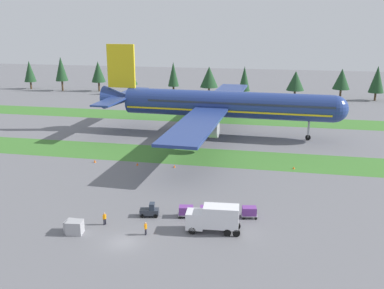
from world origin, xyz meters
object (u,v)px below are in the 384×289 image
object	(u,v)px
ground_crew_marshaller	(105,218)
uld_container_0	(75,227)
taxiway_marker_1	(174,166)
taxiway_marker_2	(294,168)
cargo_dolly_lead	(186,211)
catering_truck	(214,218)
uld_container_1	(73,226)
cargo_dolly_fourth	(249,211)
cargo_dolly_third	(228,211)
baggage_tug	(150,211)
cargo_dolly_second	(207,211)
airliner	(220,104)
taxiway_marker_0	(137,164)
ground_crew_loader	(146,228)
taxiway_marker_3	(95,161)

from	to	relation	value
ground_crew_marshaller	uld_container_0	distance (m)	4.17
taxiway_marker_1	taxiway_marker_2	distance (m)	21.88
cargo_dolly_lead	catering_truck	xyz separation A→B (m)	(4.42, -3.67, 1.03)
cargo_dolly_lead	taxiway_marker_1	world-z (taller)	cargo_dolly_lead
uld_container_0	uld_container_1	xyz separation A→B (m)	(-0.37, 0.38, -0.09)
cargo_dolly_fourth	cargo_dolly_third	bearing A→B (deg)	90.00
baggage_tug	cargo_dolly_third	xyz separation A→B (m)	(10.67, 1.83, 0.10)
cargo_dolly_second	cargo_dolly_third	world-z (taller)	same
baggage_tug	catering_truck	world-z (taller)	catering_truck
baggage_tug	cargo_dolly_second	size ratio (longest dim) A/B	1.15
airliner	cargo_dolly_lead	size ratio (longest dim) A/B	29.08
cargo_dolly_fourth	uld_container_0	xyz separation A→B (m)	(-21.43, -9.17, -0.05)
ground_crew_marshaller	taxiway_marker_1	world-z (taller)	ground_crew_marshaller
baggage_tug	taxiway_marker_1	bearing A→B (deg)	-5.30
taxiway_marker_0	taxiway_marker_2	xyz separation A→B (m)	(28.70, 3.66, 0.00)
taxiway_marker_2	cargo_dolly_third	bearing A→B (deg)	-112.16
cargo_dolly_second	ground_crew_marshaller	world-z (taller)	ground_crew_marshaller
cargo_dolly_second	uld_container_1	distance (m)	17.88
baggage_tug	ground_crew_marshaller	distance (m)	6.35
taxiway_marker_2	uld_container_0	bearing A→B (deg)	-131.49
ground_crew_marshaller	taxiway_marker_0	bearing A→B (deg)	-137.37
cargo_dolly_second	uld_container_1	size ratio (longest dim) A/B	1.21
catering_truck	uld_container_0	xyz separation A→B (m)	(-17.27, -4.03, -1.09)
ground_crew_loader	taxiway_marker_3	size ratio (longest dim) A/B	2.93
ground_crew_loader	uld_container_1	size ratio (longest dim) A/B	0.87
airliner	taxiway_marker_1	distance (m)	26.66
uld_container_0	taxiway_marker_0	xyz separation A→B (m)	(-0.84, 27.85, -0.63)
airliner	uld_container_0	size ratio (longest dim) A/B	35.21
cargo_dolly_third	ground_crew_loader	distance (m)	12.02
ground_crew_loader	cargo_dolly_fourth	bearing A→B (deg)	-59.41
uld_container_0	baggage_tug	bearing A→B (deg)	40.94
cargo_dolly_lead	taxiway_marker_0	size ratio (longest dim) A/B	5.14
uld_container_1	taxiway_marker_0	size ratio (longest dim) A/B	4.25
catering_truck	ground_crew_loader	xyz separation A→B (m)	(-8.33, -2.55, -1.01)
uld_container_1	ground_crew_loader	bearing A→B (deg)	6.71
taxiway_marker_3	uld_container_1	bearing A→B (deg)	-71.96
baggage_tug	uld_container_1	bearing A→B (deg)	118.30
cargo_dolly_second	catering_truck	world-z (taller)	catering_truck
ground_crew_marshaller	taxiway_marker_3	size ratio (longest dim) A/B	2.93
airliner	catering_truck	size ratio (longest dim) A/B	9.92
uld_container_0	taxiway_marker_0	size ratio (longest dim) A/B	4.25
taxiway_marker_3	airliner	bearing A→B (deg)	51.36
taxiway_marker_0	taxiway_marker_2	size ratio (longest dim) A/B	0.99
taxiway_marker_0	taxiway_marker_1	distance (m)	7.10
taxiway_marker_1	cargo_dolly_third	bearing A→B (deg)	-57.54
taxiway_marker_0	cargo_dolly_second	bearing A→B (deg)	-49.91
airliner	ground_crew_loader	xyz separation A→B (m)	(-2.08, -51.78, -6.48)
airliner	baggage_tug	size ratio (longest dim) A/B	25.31
catering_truck	uld_container_0	world-z (taller)	catering_truck
taxiway_marker_1	taxiway_marker_3	distance (m)	15.57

